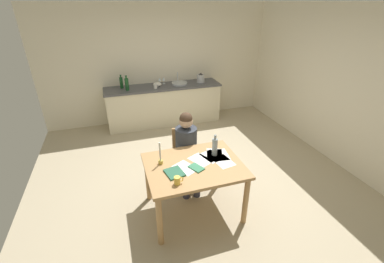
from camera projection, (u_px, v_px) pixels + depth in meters
ground_plane at (194, 177)px, 4.31m from camera, size 5.20×5.20×0.04m
wall_back at (159, 64)px, 5.92m from camera, size 5.20×0.12×2.60m
wall_right at (338, 86)px, 4.42m from camera, size 0.12×5.20×2.60m
kitchen_counter at (164, 104)px, 6.00m from camera, size 2.60×0.64×0.90m
dining_table at (194, 171)px, 3.32m from camera, size 1.22×0.96×0.75m
chair_at_table at (185, 153)px, 4.03m from camera, size 0.44×0.44×0.86m
person_seated at (187, 147)px, 3.81m from camera, size 0.36×0.61×1.19m
coffee_mug at (177, 180)px, 2.90m from camera, size 0.11×0.07×0.10m
candlestick at (160, 158)px, 3.25m from camera, size 0.06×0.06×0.31m
book_magazine at (174, 173)px, 3.10m from camera, size 0.24×0.27×0.02m
book_cookery at (196, 168)px, 3.19m from camera, size 0.19×0.22×0.02m
paper_letter at (201, 160)px, 3.37m from camera, size 0.32×0.36×0.00m
paper_bill at (211, 156)px, 3.44m from camera, size 0.29×0.35×0.00m
paper_envelope at (223, 161)px, 3.33m from camera, size 0.26×0.33×0.00m
paper_receipt at (185, 168)px, 3.20m from camera, size 0.32×0.36×0.00m
paper_notice at (220, 155)px, 3.47m from camera, size 0.24×0.32×0.00m
paper_flyer at (214, 154)px, 3.49m from camera, size 0.30×0.35×0.00m
wine_bottle_on_table at (215, 147)px, 3.42m from camera, size 0.07×0.07×0.30m
sink_unit at (180, 83)px, 5.89m from camera, size 0.36×0.36×0.24m
bottle_oil at (121, 83)px, 5.57m from camera, size 0.07×0.07×0.29m
bottle_vinegar at (127, 84)px, 5.44m from camera, size 0.08×0.08×0.32m
mixing_bowl at (157, 84)px, 5.75m from camera, size 0.19×0.19×0.08m
stovetop_kettle at (201, 78)px, 5.99m from camera, size 0.18×0.18×0.22m
wine_glass_near_sink at (164, 79)px, 5.89m from camera, size 0.07×0.07×0.15m
wine_glass_by_kettle at (160, 79)px, 5.86m from camera, size 0.07×0.07×0.15m
teacup_on_counter at (156, 86)px, 5.59m from camera, size 0.11×0.07×0.10m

